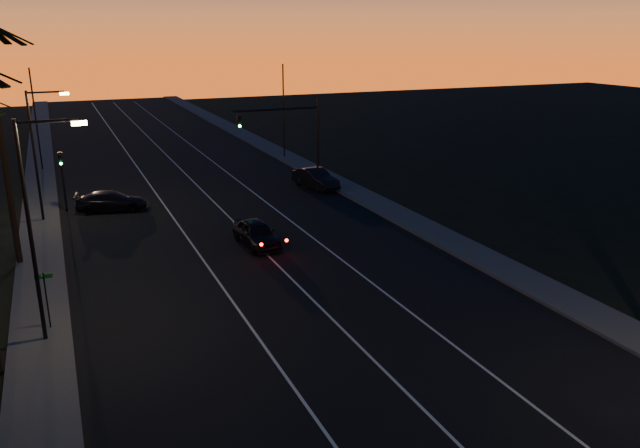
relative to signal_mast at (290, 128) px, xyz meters
name	(u,v)px	position (x,y,z in m)	size (l,w,h in m)	color
road	(239,236)	(-7.14, -9.99, -4.78)	(20.00, 170.00, 0.01)	black
sidewalk_left	(40,260)	(-18.34, -9.99, -4.70)	(2.40, 170.00, 0.16)	#3D3D3A
sidewalk_right	(399,214)	(4.06, -9.99, -4.70)	(2.40, 170.00, 0.16)	#3D3D3A
lane_stripe_left	(191,242)	(-10.14, -9.99, -4.76)	(0.12, 160.00, 0.01)	silver
lane_stripe_mid	(247,235)	(-6.64, -9.99, -4.76)	(0.12, 160.00, 0.01)	silver
lane_stripe_right	(300,228)	(-3.14, -9.99, -4.76)	(0.12, 160.00, 0.01)	silver
streetlight_left_near	(36,215)	(-17.84, -19.99, 0.54)	(2.55, 0.26, 9.00)	black
streetlight_left_far	(39,145)	(-17.82, -1.99, 0.28)	(2.55, 0.26, 8.50)	black
street_sign	(46,294)	(-17.94, -18.99, -3.13)	(0.70, 0.06, 2.60)	black
signal_mast	(290,128)	(0.00, 0.00, 0.00)	(7.10, 0.41, 7.00)	black
signal_post	(62,171)	(-16.64, -0.01, -1.89)	(0.28, 0.37, 4.20)	black
far_pole_left	(36,120)	(-18.14, 15.01, -0.28)	(0.14, 0.14, 9.00)	black
far_pole_right	(284,112)	(3.86, 12.01, -0.28)	(0.14, 0.14, 9.00)	black
lead_car	(257,233)	(-6.68, -12.08, -4.02)	(2.06, 5.00, 1.49)	black
right_car	(315,178)	(1.86, -0.66, -3.99)	(2.51, 4.95, 1.56)	black
cross_car	(112,201)	(-13.71, -1.13, -4.08)	(5.10, 2.92, 1.39)	black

